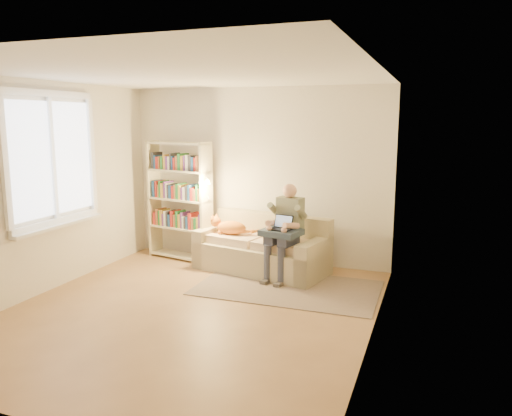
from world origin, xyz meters
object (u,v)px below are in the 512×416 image
at_px(person, 286,226).
at_px(laptop, 278,225).
at_px(cat, 231,227).
at_px(bookshelf, 179,195).
at_px(sofa, 262,251).

distance_m(person, laptop, 0.12).
relative_size(cat, bookshelf, 0.37).
xyz_separation_m(cat, bookshelf, (-0.93, 0.18, 0.40)).
distance_m(laptop, bookshelf, 1.81).
relative_size(person, cat, 1.90).
height_order(cat, bookshelf, bookshelf).
bearing_deg(cat, sofa, 14.74).
bearing_deg(sofa, laptop, -32.33).
bearing_deg(sofa, bookshelf, -174.52).
bearing_deg(bookshelf, person, -0.32).
xyz_separation_m(person, laptop, (-0.08, -0.09, 0.02)).
relative_size(cat, laptop, 2.22).
bearing_deg(sofa, person, -17.79).
bearing_deg(bookshelf, laptop, -3.57).
height_order(person, bookshelf, bookshelf).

